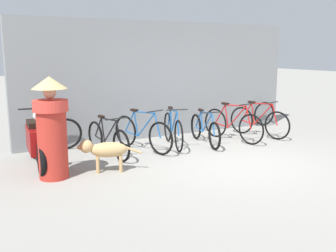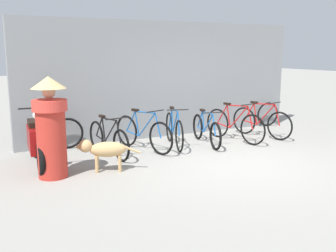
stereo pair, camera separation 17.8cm
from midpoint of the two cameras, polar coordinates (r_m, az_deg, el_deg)
ground_plane at (r=7.45m, az=10.91°, el=-5.46°), size 60.00×60.00×0.00m
shop_wall_back at (r=9.61m, az=0.35°, el=6.74°), size 7.21×0.20×2.75m
bicycle_0 at (r=7.92m, az=-8.06°, el=-1.88°), size 0.46×1.69×0.82m
bicycle_1 at (r=8.26m, az=-3.03°, el=-1.05°), size 0.62×1.70×0.89m
bicycle_2 at (r=8.60m, az=1.47°, el=-0.57°), size 0.58×1.65×0.88m
bicycle_3 at (r=8.83m, az=6.12°, el=-0.59°), size 0.51×1.67×0.79m
bicycle_4 at (r=9.24m, az=10.14°, el=0.13°), size 0.50×1.73×0.91m
bicycle_5 at (r=9.82m, az=13.88°, el=0.55°), size 0.56×1.64×0.88m
motorcycle at (r=7.46m, az=-17.87°, el=-2.16°), size 0.58×2.01×1.13m
stray_dog at (r=6.88m, az=-8.59°, el=-3.40°), size 1.06×0.52×0.58m
person_in_robes at (r=6.64m, az=-15.93°, el=0.09°), size 0.66×0.66×1.67m
spare_tire_left at (r=8.63m, az=-13.77°, el=-1.04°), size 0.67×0.11×0.67m
spare_tire_right at (r=11.28m, az=14.70°, el=1.66°), size 0.67×0.13×0.67m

